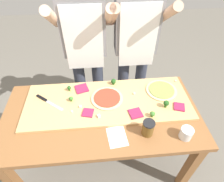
# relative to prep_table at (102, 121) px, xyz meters

# --- Properties ---
(ground_plane) EXTENTS (8.00, 8.00, 0.00)m
(ground_plane) POSITION_rel_prep_table_xyz_m (0.00, 0.00, -0.66)
(ground_plane) COLOR #6B665B
(prep_table) EXTENTS (1.55, 0.76, 0.76)m
(prep_table) POSITION_rel_prep_table_xyz_m (0.00, 0.00, 0.00)
(prep_table) COLOR brown
(prep_table) RESTS_ON ground
(cutting_board) EXTENTS (1.35, 0.50, 0.02)m
(cutting_board) POSITION_rel_prep_table_xyz_m (0.06, 0.11, 0.12)
(cutting_board) COLOR tan
(cutting_board) RESTS_ON prep_table
(chefs_knife) EXTENTS (0.24, 0.19, 0.02)m
(chefs_knife) POSITION_rel_prep_table_xyz_m (-0.45, 0.15, 0.13)
(chefs_knife) COLOR #B7BABF
(chefs_knife) RESTS_ON cutting_board
(pizza_whole_tomato_red) EXTENTS (0.27, 0.27, 0.02)m
(pizza_whole_tomato_red) POSITION_rel_prep_table_xyz_m (0.06, 0.13, 0.14)
(pizza_whole_tomato_red) COLOR beige
(pizza_whole_tomato_red) RESTS_ON cutting_board
(pizza_whole_pesto_green) EXTENTS (0.27, 0.27, 0.02)m
(pizza_whole_pesto_green) POSITION_rel_prep_table_xyz_m (0.53, 0.18, 0.14)
(pizza_whole_pesto_green) COLOR beige
(pizza_whole_pesto_green) RESTS_ON cutting_board
(pizza_slice_near_right) EXTENTS (0.10, 0.10, 0.01)m
(pizza_slice_near_right) POSITION_rel_prep_table_xyz_m (-0.10, -0.01, 0.13)
(pizza_slice_near_right) COLOR #9E234C
(pizza_slice_near_right) RESTS_ON cutting_board
(pizza_slice_near_left) EXTENTS (0.10, 0.10, 0.01)m
(pizza_slice_near_left) POSITION_rel_prep_table_xyz_m (0.62, -0.01, 0.13)
(pizza_slice_near_left) COLOR #9E234C
(pizza_slice_near_left) RESTS_ON cutting_board
(pizza_slice_far_right) EXTENTS (0.11, 0.11, 0.01)m
(pizza_slice_far_right) POSITION_rel_prep_table_xyz_m (0.26, -0.05, 0.13)
(pizza_slice_far_right) COLOR #9E234C
(pizza_slice_far_right) RESTS_ON cutting_board
(pizza_slice_center) EXTENTS (0.13, 0.13, 0.01)m
(pizza_slice_center) POSITION_rel_prep_table_xyz_m (-0.16, 0.27, 0.13)
(pizza_slice_center) COLOR #9E234C
(pizza_slice_center) RESTS_ON cutting_board
(broccoli_floret_front_right) EXTENTS (0.03, 0.03, 0.05)m
(broccoli_floret_front_right) POSITION_rel_prep_table_xyz_m (-0.24, 0.13, 0.16)
(broccoli_floret_front_right) COLOR #487A23
(broccoli_floret_front_right) RESTS_ON cutting_board
(broccoli_floret_back_left) EXTENTS (0.04, 0.04, 0.06)m
(broccoli_floret_back_left) POSITION_rel_prep_table_xyz_m (0.13, 0.31, 0.16)
(broccoli_floret_back_left) COLOR #2C5915
(broccoli_floret_back_left) RESTS_ON cutting_board
(broccoli_floret_back_right) EXTENTS (0.03, 0.03, 0.05)m
(broccoli_floret_back_right) POSITION_rel_prep_table_xyz_m (-0.26, 0.26, 0.16)
(broccoli_floret_back_right) COLOR #2C5915
(broccoli_floret_back_right) RESTS_ON cutting_board
(broccoli_floret_center_right) EXTENTS (0.04, 0.04, 0.07)m
(broccoli_floret_center_right) POSITION_rel_prep_table_xyz_m (0.51, 0.00, 0.17)
(broccoli_floret_center_right) COLOR #2C5915
(broccoli_floret_center_right) RESTS_ON cutting_board
(broccoli_floret_center_left) EXTENTS (0.04, 0.04, 0.05)m
(broccoli_floret_center_left) POSITION_rel_prep_table_xyz_m (0.38, -0.09, 0.16)
(broccoli_floret_center_left) COLOR #487A23
(broccoli_floret_center_left) RESTS_ON cutting_board
(cheese_crumble_a) EXTENTS (0.02, 0.02, 0.02)m
(cheese_crumble_a) POSITION_rel_prep_table_xyz_m (-0.16, 0.06, 0.14)
(cheese_crumble_a) COLOR white
(cheese_crumble_a) RESTS_ON cutting_board
(cheese_crumble_b) EXTENTS (0.02, 0.02, 0.01)m
(cheese_crumble_b) POSITION_rel_prep_table_xyz_m (0.70, 0.29, 0.13)
(cheese_crumble_b) COLOR silver
(cheese_crumble_b) RESTS_ON cutting_board
(cheese_crumble_c) EXTENTS (0.02, 0.02, 0.02)m
(cheese_crumble_c) POSITION_rel_prep_table_xyz_m (0.29, 0.16, 0.14)
(cheese_crumble_c) COLOR white
(cheese_crumble_c) RESTS_ON cutting_board
(cheese_crumble_d) EXTENTS (0.02, 0.02, 0.01)m
(cheese_crumble_d) POSITION_rel_prep_table_xyz_m (-0.23, 0.01, 0.14)
(cheese_crumble_d) COLOR white
(cheese_crumble_d) RESTS_ON cutting_board
(cheese_crumble_e) EXTENTS (0.03, 0.03, 0.02)m
(cheese_crumble_e) POSITION_rel_prep_table_xyz_m (-0.02, -0.05, 0.14)
(cheese_crumble_e) COLOR silver
(cheese_crumble_e) RESTS_ON cutting_board
(flour_cup) EXTENTS (0.09, 0.09, 0.09)m
(flour_cup) POSITION_rel_prep_table_xyz_m (0.58, -0.27, 0.15)
(flour_cup) COLOR white
(flour_cup) RESTS_ON prep_table
(sauce_jar) EXTENTS (0.08, 0.08, 0.12)m
(sauce_jar) POSITION_rel_prep_table_xyz_m (0.32, -0.21, 0.17)
(sauce_jar) COLOR brown
(sauce_jar) RESTS_ON prep_table
(recipe_note) EXTENTS (0.15, 0.18, 0.00)m
(recipe_note) POSITION_rel_prep_table_xyz_m (0.10, -0.23, 0.11)
(recipe_note) COLOR white
(recipe_note) RESTS_ON prep_table
(cook_left) EXTENTS (0.54, 0.39, 1.67)m
(cook_left) POSITION_rel_prep_table_xyz_m (-0.11, 0.67, 0.34)
(cook_left) COLOR #333847
(cook_left) RESTS_ON ground
(cook_right) EXTENTS (0.54, 0.39, 1.67)m
(cook_right) POSITION_rel_prep_table_xyz_m (0.37, 0.67, 0.34)
(cook_right) COLOR #333847
(cook_right) RESTS_ON ground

